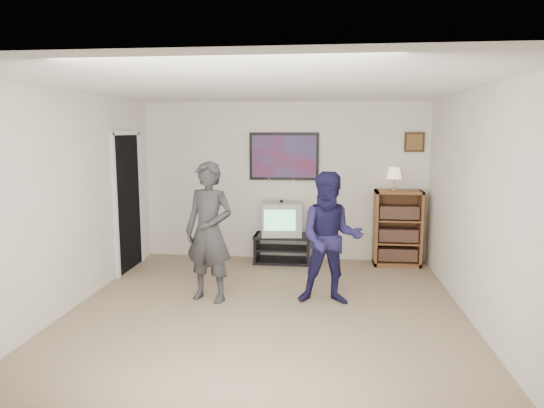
% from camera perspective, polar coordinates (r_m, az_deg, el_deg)
% --- Properties ---
extents(room_shell, '(4.51, 5.00, 2.51)m').
position_cam_1_polar(room_shell, '(5.61, -0.44, 0.41)').
color(room_shell, '#7C634E').
rests_on(room_shell, ground).
extents(media_stand, '(0.88, 0.49, 0.44)m').
position_cam_1_polar(media_stand, '(7.65, 1.25, -5.24)').
color(media_stand, black).
rests_on(media_stand, room_shell).
extents(crt_television, '(0.66, 0.58, 0.51)m').
position_cam_1_polar(crt_television, '(7.55, 1.11, -1.72)').
color(crt_television, '#A7A8A2').
rests_on(crt_television, media_stand).
extents(bookshelf, '(0.70, 0.40, 1.16)m').
position_cam_1_polar(bookshelf, '(7.67, 14.54, -2.74)').
color(bookshelf, brown).
rests_on(bookshelf, room_shell).
extents(table_lamp, '(0.22, 0.22, 0.36)m').
position_cam_1_polar(table_lamp, '(7.52, 14.16, 2.87)').
color(table_lamp, beige).
rests_on(table_lamp, bookshelf).
extents(person_tall, '(0.71, 0.57, 1.69)m').
position_cam_1_polar(person_tall, '(5.88, -7.42, -3.28)').
color(person_tall, '#2C2D2F').
rests_on(person_tall, room_shell).
extents(person_short, '(0.77, 0.60, 1.58)m').
position_cam_1_polar(person_short, '(5.77, 6.90, -4.05)').
color(person_short, '#1B1741').
rests_on(person_short, room_shell).
extents(controller_left, '(0.03, 0.11, 0.03)m').
position_cam_1_polar(controller_left, '(6.00, -6.80, -0.38)').
color(controller_left, white).
rests_on(controller_left, person_tall).
extents(controller_right, '(0.08, 0.13, 0.04)m').
position_cam_1_polar(controller_right, '(5.90, 7.48, -1.12)').
color(controller_right, white).
rests_on(controller_right, person_short).
extents(poster, '(1.10, 0.03, 0.75)m').
position_cam_1_polar(poster, '(7.68, 1.42, 5.62)').
color(poster, black).
rests_on(poster, room_shell).
extents(air_vent, '(0.28, 0.02, 0.14)m').
position_cam_1_polar(air_vent, '(7.74, -2.67, 7.85)').
color(air_vent, white).
rests_on(air_vent, room_shell).
extents(small_picture, '(0.30, 0.03, 0.30)m').
position_cam_1_polar(small_picture, '(7.77, 16.41, 7.00)').
color(small_picture, black).
rests_on(small_picture, room_shell).
extents(doorway, '(0.03, 0.85, 2.00)m').
position_cam_1_polar(doorway, '(7.43, -16.64, 0.12)').
color(doorway, black).
rests_on(doorway, room_shell).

